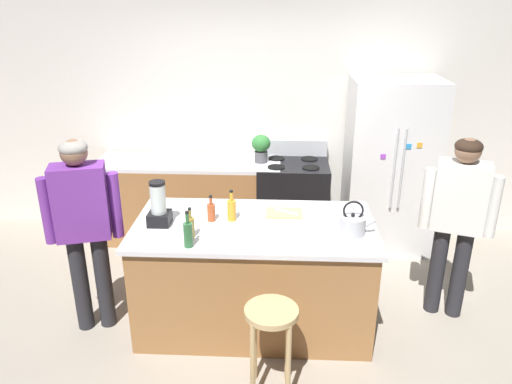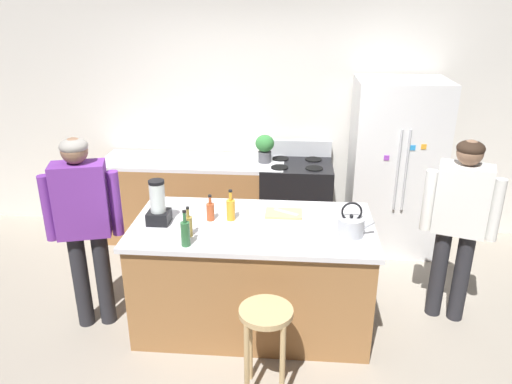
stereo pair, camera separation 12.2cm
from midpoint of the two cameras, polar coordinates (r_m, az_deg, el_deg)
name	(u,v)px [view 2 (the right image)]	position (r m, az deg, el deg)	size (l,w,h in m)	color
ground_plane	(253,320)	(4.36, 0.49, -14.65)	(14.00, 14.00, 0.00)	#9E9384
back_wall	(268,114)	(5.59, 2.04, 8.98)	(8.00, 0.10, 2.70)	silver
kitchen_island	(253,274)	(4.10, 0.51, -9.47)	(1.90, 0.99, 0.92)	#9E6B3D
back_counter_run	(194,199)	(5.58, -6.53, -0.81)	(2.00, 0.64, 0.92)	#9E6B3D
refrigerator	(394,167)	(5.38, 16.33, 2.76)	(0.90, 0.73, 1.83)	silver
stove_range	(296,202)	(5.45, 5.25, -1.18)	(0.76, 0.65, 1.10)	black
person_by_island_left	(84,217)	(4.05, -18.52, -2.79)	(0.59, 0.32, 1.62)	#26262B
person_by_sink_right	(460,215)	(4.29, 23.27, -2.52)	(0.59, 0.33, 1.58)	#26262B
bar_stool	(266,329)	(3.39, 2.22, -15.57)	(0.36, 0.36, 0.68)	tan
potted_plant	(265,147)	(5.27, 1.69, 5.27)	(0.20, 0.20, 0.30)	#4C4C51
blender_appliance	(158,205)	(3.90, -10.40, -1.53)	(0.17, 0.17, 0.36)	black
bottle_olive_oil	(185,233)	(3.54, -7.21, -4.72)	(0.07, 0.07, 0.28)	#2D6638
bottle_vinegar	(188,225)	(3.68, -6.89, -3.87)	(0.06, 0.06, 0.24)	olive
bottle_cooking_sauce	(210,211)	(3.93, -4.42, -2.21)	(0.06, 0.06, 0.22)	#B24C26
bottle_soda	(231,209)	(3.92, -2.05, -1.98)	(0.07, 0.07, 0.26)	orange
tea_kettle	(351,226)	(3.75, 11.86, -3.83)	(0.28, 0.20, 0.27)	#B7BABF
cutting_board	(284,213)	(4.05, 4.09, -2.50)	(0.30, 0.20, 0.02)	tan
chef_knife	(286,212)	(4.04, 4.37, -2.34)	(0.22, 0.03, 0.01)	#B7BABF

